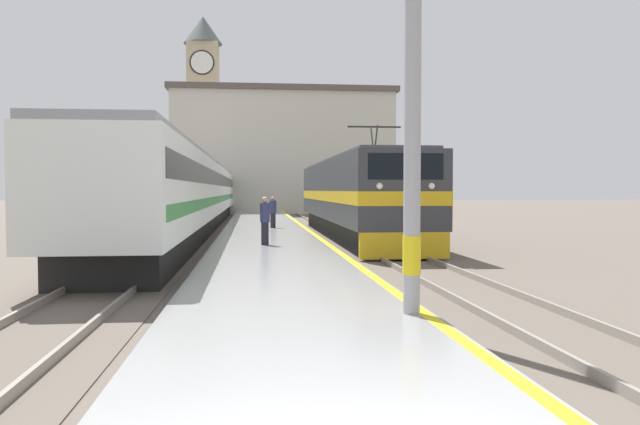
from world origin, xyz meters
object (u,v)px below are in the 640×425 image
at_px(catenary_mast, 418,66).
at_px(person_on_platform, 265,220).
at_px(locomotive_train, 353,197).
at_px(clock_tower, 203,107).
at_px(second_waiting_passenger, 273,212).
at_px(passenger_train, 200,193).

relative_size(catenary_mast, person_on_platform, 4.56).
height_order(locomotive_train, clock_tower, clock_tower).
xyz_separation_m(locomotive_train, second_waiting_passenger, (-3.55, 3.30, -0.76)).
distance_m(passenger_train, second_waiting_passenger, 8.62).
bearing_deg(catenary_mast, second_waiting_passenger, 93.86).
distance_m(locomotive_train, passenger_train, 13.27).
bearing_deg(locomotive_train, clock_tower, 103.42).
relative_size(catenary_mast, second_waiting_passenger, 4.86).
height_order(person_on_platform, second_waiting_passenger, person_on_platform).
bearing_deg(locomotive_train, passenger_train, 125.80).
distance_m(locomotive_train, person_on_platform, 7.73).
bearing_deg(catenary_mast, clock_tower, 97.40).
bearing_deg(second_waiting_passenger, passenger_train, 119.46).
height_order(person_on_platform, clock_tower, clock_tower).
height_order(locomotive_train, catenary_mast, catenary_mast).
xyz_separation_m(locomotive_train, catenary_mast, (-2.06, -18.75, 2.21)).
bearing_deg(second_waiting_passenger, clock_tower, 99.43).
height_order(passenger_train, person_on_platform, passenger_train).
relative_size(locomotive_train, catenary_mast, 2.59).
relative_size(passenger_train, person_on_platform, 31.72).
bearing_deg(person_on_platform, passenger_train, 101.85).
distance_m(second_waiting_passenger, clock_tower, 39.84).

